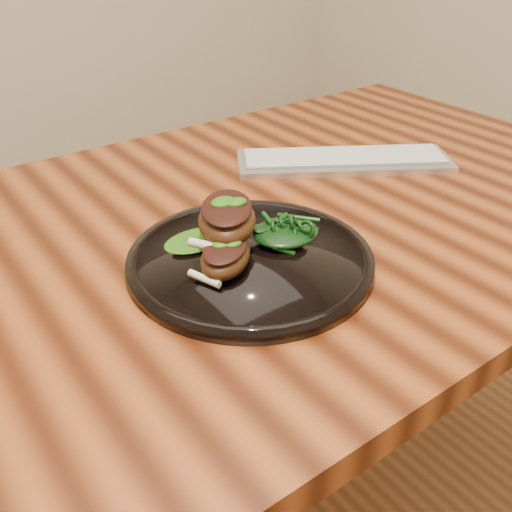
{
  "coord_description": "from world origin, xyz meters",
  "views": [
    {
      "loc": [
        -0.33,
        -0.61,
        1.15
      ],
      "look_at": [
        0.02,
        -0.14,
        0.78
      ],
      "focal_mm": 40.0,
      "sensor_mm": 36.0,
      "label": 1
    }
  ],
  "objects_px": {
    "keyboard": "(344,160)",
    "plate": "(250,260)",
    "greens_heap": "(286,228)",
    "lamb_chop_front": "(225,256)",
    "desk": "(193,285)"
  },
  "relations": [
    {
      "from": "plate",
      "to": "keyboard",
      "type": "distance_m",
      "value": 0.37
    },
    {
      "from": "plate",
      "to": "greens_heap",
      "type": "bearing_deg",
      "value": 5.19
    },
    {
      "from": "greens_heap",
      "to": "desk",
      "type": "bearing_deg",
      "value": 128.54
    },
    {
      "from": "desk",
      "to": "plate",
      "type": "bearing_deg",
      "value": -77.9
    },
    {
      "from": "keyboard",
      "to": "lamb_chop_front",
      "type": "bearing_deg",
      "value": -153.63
    },
    {
      "from": "plate",
      "to": "desk",
      "type": "bearing_deg",
      "value": 102.1
    },
    {
      "from": "lamb_chop_front",
      "to": "greens_heap",
      "type": "height_order",
      "value": "lamb_chop_front"
    },
    {
      "from": "plate",
      "to": "keyboard",
      "type": "height_order",
      "value": "same"
    },
    {
      "from": "desk",
      "to": "keyboard",
      "type": "distance_m",
      "value": 0.37
    },
    {
      "from": "desk",
      "to": "lamb_chop_front",
      "type": "height_order",
      "value": "lamb_chop_front"
    },
    {
      "from": "plate",
      "to": "greens_heap",
      "type": "xyz_separation_m",
      "value": [
        0.06,
        0.01,
        0.02
      ]
    },
    {
      "from": "greens_heap",
      "to": "keyboard",
      "type": "relative_size",
      "value": 0.24
    },
    {
      "from": "greens_heap",
      "to": "keyboard",
      "type": "xyz_separation_m",
      "value": [
        0.27,
        0.17,
        -0.02
      ]
    },
    {
      "from": "keyboard",
      "to": "plate",
      "type": "bearing_deg",
      "value": -152.11
    },
    {
      "from": "lamb_chop_front",
      "to": "keyboard",
      "type": "relative_size",
      "value": 0.28
    }
  ]
}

